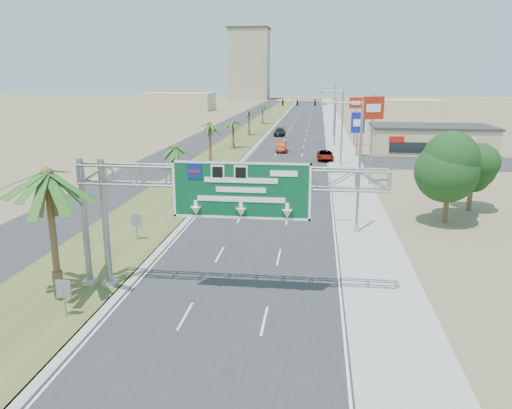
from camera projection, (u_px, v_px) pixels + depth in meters
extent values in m
plane|color=#8C7A59|center=(189.00, 409.00, 18.11)|extent=(600.00, 600.00, 0.00)
cube|color=#28282B|center=(301.00, 125.00, 123.81)|extent=(12.00, 300.00, 0.02)
cube|color=#9E9B93|center=(335.00, 125.00, 122.79)|extent=(4.00, 300.00, 0.10)
cube|color=#405324|center=(261.00, 124.00, 124.99)|extent=(7.00, 300.00, 0.12)
cube|color=#28282B|center=(233.00, 124.00, 125.84)|extent=(8.00, 300.00, 0.02)
cylinder|color=gray|center=(106.00, 225.00, 27.65)|extent=(0.36, 0.36, 7.40)
cylinder|color=gray|center=(85.00, 224.00, 27.79)|extent=(0.36, 0.36, 7.40)
cube|color=#9E9B93|center=(110.00, 284.00, 28.52)|extent=(0.70, 0.70, 0.40)
cube|color=#9E9B93|center=(90.00, 283.00, 28.67)|extent=(0.70, 0.70, 0.40)
cube|color=#074A29|center=(241.00, 190.00, 25.70)|extent=(7.20, 0.12, 3.00)
cube|color=navy|center=(195.00, 171.00, 25.67)|extent=(0.75, 0.03, 0.75)
cone|color=white|center=(241.00, 212.00, 25.91)|extent=(0.56, 0.56, 0.45)
cylinder|color=brown|center=(53.00, 238.00, 26.01)|extent=(0.36, 0.36, 7.00)
cylinder|color=brown|center=(59.00, 286.00, 26.68)|extent=(0.54, 0.54, 1.68)
cylinder|color=brown|center=(176.00, 172.00, 49.36)|extent=(0.36, 0.36, 5.00)
cylinder|color=brown|center=(177.00, 191.00, 49.84)|extent=(0.54, 0.54, 1.20)
cylinder|color=brown|center=(210.00, 146.00, 64.64)|extent=(0.36, 0.36, 5.80)
cylinder|color=brown|center=(210.00, 163.00, 65.19)|extent=(0.54, 0.54, 1.39)
cylinder|color=brown|center=(233.00, 135.00, 82.10)|extent=(0.36, 0.36, 4.50)
cylinder|color=brown|center=(233.00, 146.00, 82.53)|extent=(0.54, 0.54, 1.08)
cylinder|color=brown|center=(249.00, 123.00, 100.27)|extent=(0.36, 0.36, 5.20)
cylinder|color=brown|center=(249.00, 133.00, 100.77)|extent=(0.54, 0.54, 1.25)
cylinder|color=brown|center=(263.00, 115.00, 124.35)|extent=(0.36, 0.36, 4.80)
cylinder|color=brown|center=(263.00, 122.00, 124.80)|extent=(0.54, 0.54, 1.15)
cylinder|color=gray|center=(359.00, 169.00, 37.11)|extent=(0.20, 0.20, 10.00)
cylinder|color=gray|center=(343.00, 103.00, 36.06)|extent=(2.80, 0.12, 0.12)
cube|color=slate|center=(324.00, 104.00, 36.25)|extent=(0.50, 0.22, 0.18)
cylinder|color=#9E9B93|center=(356.00, 230.00, 38.29)|extent=(0.44, 0.44, 0.50)
cylinder|color=gray|center=(342.00, 128.00, 65.94)|extent=(0.20, 0.20, 10.00)
cylinder|color=gray|center=(333.00, 91.00, 64.89)|extent=(2.80, 0.12, 0.12)
cube|color=slate|center=(322.00, 92.00, 65.08)|extent=(0.50, 0.22, 0.18)
cylinder|color=#9E9B93|center=(341.00, 164.00, 67.12)|extent=(0.44, 0.44, 0.50)
cylinder|color=gray|center=(334.00, 110.00, 100.53)|extent=(0.20, 0.20, 10.00)
cylinder|color=gray|center=(328.00, 86.00, 99.49)|extent=(2.80, 0.12, 0.12)
cube|color=slate|center=(321.00, 86.00, 99.68)|extent=(0.50, 0.22, 0.18)
cylinder|color=#9E9B93|center=(333.00, 134.00, 101.72)|extent=(0.44, 0.44, 0.50)
cylinder|color=gray|center=(335.00, 123.00, 85.44)|extent=(0.28, 0.28, 8.00)
cylinder|color=gray|center=(306.00, 100.00, 85.11)|extent=(10.00, 0.18, 0.18)
cube|color=black|center=(315.00, 103.00, 84.84)|extent=(0.32, 0.18, 0.95)
cube|color=black|center=(297.00, 103.00, 85.20)|extent=(0.32, 0.18, 0.95)
cube|color=black|center=(283.00, 103.00, 85.50)|extent=(0.32, 0.18, 0.95)
sphere|color=red|center=(315.00, 101.00, 84.65)|extent=(0.22, 0.22, 0.22)
imported|color=black|center=(336.00, 105.00, 84.69)|extent=(0.16, 0.16, 0.60)
cylinder|color=#9E9B93|center=(334.00, 144.00, 86.37)|extent=(0.56, 0.56, 0.60)
cube|color=tan|center=(431.00, 140.00, 78.41)|extent=(18.00, 10.00, 4.00)
cylinder|color=brown|center=(447.00, 199.00, 40.82)|extent=(0.44, 0.44, 3.90)
sphere|color=#133412|center=(450.00, 168.00, 40.17)|extent=(4.50, 4.50, 4.50)
cylinder|color=brown|center=(470.00, 193.00, 44.38)|extent=(0.44, 0.44, 3.30)
sphere|color=#133412|center=(473.00, 168.00, 43.83)|extent=(3.50, 3.50, 3.50)
cylinder|color=gray|center=(65.00, 302.00, 24.57)|extent=(0.08, 0.08, 1.80)
cube|color=slate|center=(63.00, 289.00, 24.40)|extent=(0.75, 0.06, 0.95)
cylinder|color=gray|center=(137.00, 230.00, 36.19)|extent=(0.08, 0.08, 1.80)
cube|color=slate|center=(136.00, 220.00, 36.02)|extent=(0.75, 0.06, 0.95)
cube|color=gray|center=(249.00, 65.00, 257.79)|extent=(20.00, 16.00, 35.00)
cube|color=tan|center=(179.00, 102.00, 176.47)|extent=(24.00, 14.00, 6.00)
cube|color=tan|center=(405.00, 108.00, 148.45)|extent=(20.00, 12.00, 5.00)
imported|color=black|center=(227.00, 184.00, 52.27)|extent=(2.29, 4.68, 1.54)
imported|color=maroon|center=(281.00, 147.00, 79.36)|extent=(1.92, 4.86, 1.57)
imported|color=gray|center=(325.00, 156.00, 71.36)|extent=(2.41, 4.97, 1.36)
imported|color=black|center=(280.00, 132.00, 100.63)|extent=(2.22, 5.17, 1.48)
cylinder|color=gray|center=(372.00, 141.00, 54.17)|extent=(0.20, 0.20, 9.82)
cube|color=#AA1E0D|center=(373.00, 108.00, 53.30)|extent=(2.33, 1.21, 2.40)
cube|color=white|center=(374.00, 108.00, 53.12)|extent=(1.56, 0.69, 0.84)
cylinder|color=gray|center=(357.00, 134.00, 73.98)|extent=(0.20, 0.20, 6.76)
cube|color=#101D99|center=(358.00, 123.00, 73.56)|extent=(2.02, 0.59, 3.00)
cube|color=white|center=(358.00, 123.00, 73.39)|extent=(1.39, 0.24, 1.05)
cylinder|color=gray|center=(355.00, 121.00, 84.95)|extent=(0.20, 0.20, 8.44)
cube|color=red|center=(356.00, 103.00, 84.17)|extent=(2.22, 0.72, 1.80)
cube|color=white|center=(356.00, 103.00, 84.00)|extent=(1.52, 0.33, 0.63)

